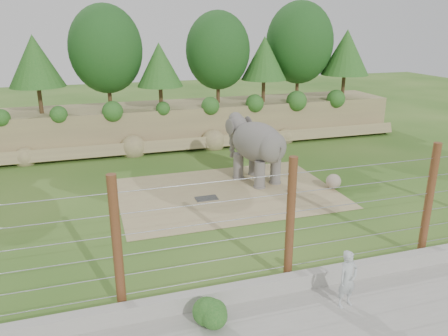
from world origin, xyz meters
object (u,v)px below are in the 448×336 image
object	(u,v)px
elephant	(257,151)
stone_ball	(333,181)
zookeeper	(348,279)
barrier_fence	(290,221)

from	to	relation	value
elephant	stone_ball	world-z (taller)	elephant
stone_ball	zookeeper	size ratio (longest dim) A/B	0.42
barrier_fence	zookeeper	bearing A→B (deg)	-59.00
elephant	zookeeper	distance (m)	10.41
stone_ball	barrier_fence	bearing A→B (deg)	-130.23
elephant	zookeeper	xyz separation A→B (m)	(-1.39, -10.29, -0.71)
elephant	stone_ball	bearing A→B (deg)	-53.07
stone_ball	zookeeper	world-z (taller)	zookeeper
elephant	barrier_fence	bearing A→B (deg)	-123.92
barrier_fence	zookeeper	xyz separation A→B (m)	(1.00, -1.66, -1.14)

